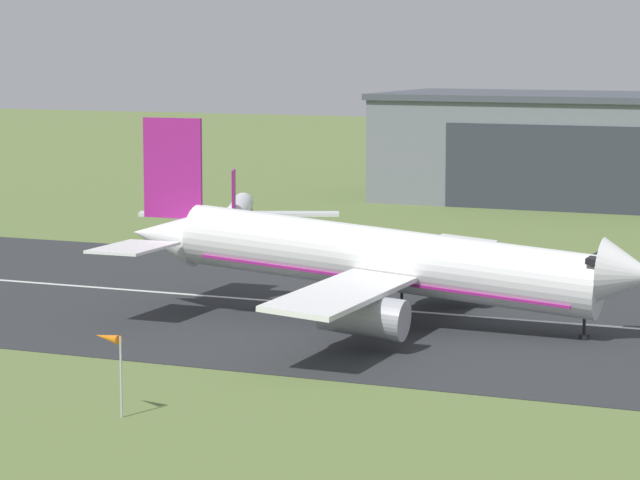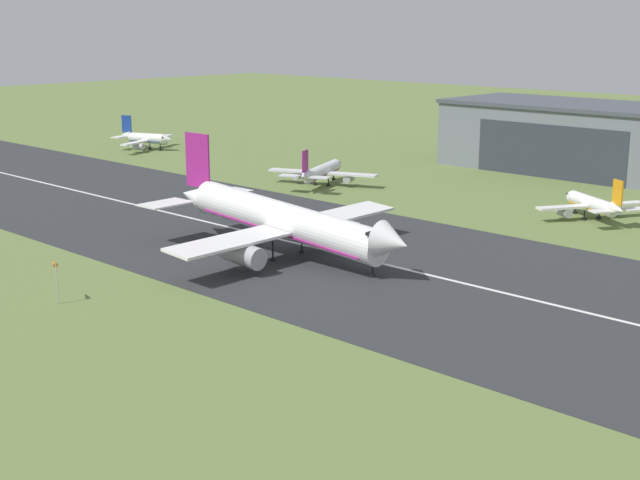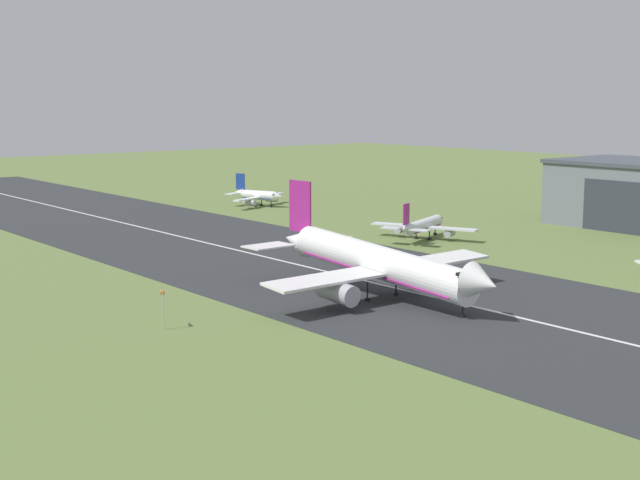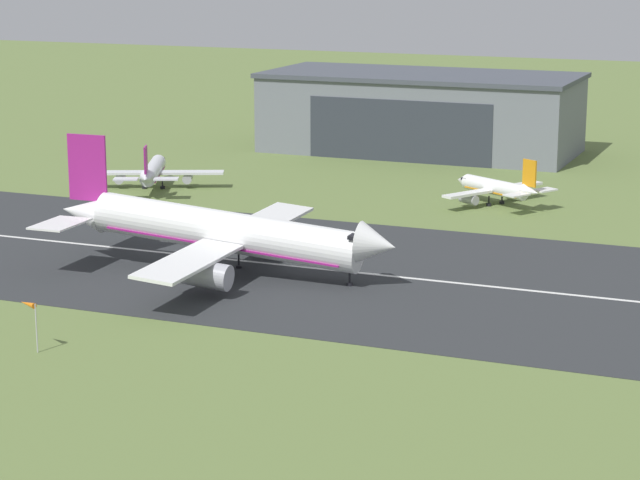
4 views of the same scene
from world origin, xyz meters
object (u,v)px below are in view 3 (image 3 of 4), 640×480
at_px(airplane_parked_west, 423,226).
at_px(airplane_parked_far_east, 258,196).
at_px(windsock_pole, 161,294).
at_px(airplane_landing, 379,264).

distance_m(airplane_parked_west, airplane_parked_far_east, 72.63).
relative_size(airplane_parked_west, windsock_pole, 4.44).
distance_m(airplane_landing, airplane_parked_west, 59.06).
bearing_deg(windsock_pole, airplane_parked_west, 111.50).
relative_size(airplane_parked_far_east, windsock_pole, 4.32).
xyz_separation_m(airplane_landing, airplane_parked_west, (-36.72, 46.20, -2.30)).
bearing_deg(airplane_landing, airplane_parked_far_east, 154.26).
distance_m(airplane_landing, airplane_parked_far_east, 121.11).
distance_m(airplane_parked_west, windsock_pole, 87.43).
bearing_deg(airplane_parked_west, airplane_landing, -51.52).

